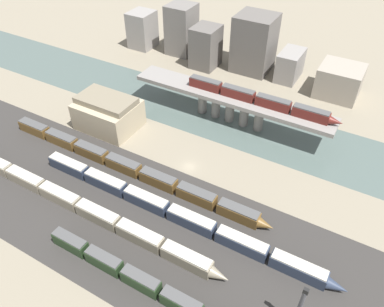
# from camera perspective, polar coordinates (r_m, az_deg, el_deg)

# --- Properties ---
(ground_plane) EXTENTS (400.00, 400.00, 0.00)m
(ground_plane) POSITION_cam_1_polar(r_m,az_deg,el_deg) (110.45, -0.44, -2.04)
(ground_plane) COLOR gray
(railbed_yard) EXTENTS (280.00, 42.00, 0.01)m
(railbed_yard) POSITION_cam_1_polar(r_m,az_deg,el_deg) (96.95, -7.67, -10.38)
(railbed_yard) COLOR #33302D
(railbed_yard) RESTS_ON ground
(river_water) EXTENTS (320.00, 26.20, 0.01)m
(river_water) POSITION_cam_1_polar(r_m,az_deg,el_deg) (129.63, 5.66, 5.10)
(river_water) COLOR #4C5B56
(river_water) RESTS_ON ground
(bridge) EXTENTS (69.02, 9.43, 9.79)m
(bridge) POSITION_cam_1_polar(r_m,az_deg,el_deg) (125.37, 5.88, 7.95)
(bridge) COLOR gray
(bridge) RESTS_ON ground
(train_on_bridge) EXTENTS (50.55, 2.85, 3.40)m
(train_on_bridge) POSITION_cam_1_polar(r_m,az_deg,el_deg) (120.49, 10.25, 8.15)
(train_on_bridge) COLOR #5B1E19
(train_on_bridge) RESTS_ON bridge
(train_yard_near) EXTENTS (72.99, 2.74, 3.88)m
(train_yard_near) POSITION_cam_1_polar(r_m,az_deg,el_deg) (81.88, -0.95, -22.20)
(train_yard_near) COLOR #23381E
(train_yard_near) RESTS_ON ground
(train_yard_mid) EXTENTS (94.33, 3.18, 3.67)m
(train_yard_mid) POSITION_cam_1_polar(r_m,az_deg,el_deg) (104.59, -18.81, -6.49)
(train_yard_mid) COLOR gray
(train_yard_mid) RESTS_ON ground
(train_yard_far) EXTENTS (85.18, 3.11, 3.69)m
(train_yard_far) POSITION_cam_1_polar(r_m,az_deg,el_deg) (95.90, -2.80, -9.01)
(train_yard_far) COLOR #2D384C
(train_yard_far) RESTS_ON ground
(train_yard_outer) EXTENTS (87.70, 3.17, 3.70)m
(train_yard_outer) POSITION_cam_1_polar(r_m,az_deg,el_deg) (109.35, -9.79, -2.02)
(train_yard_outer) COLOR brown
(train_yard_outer) RESTS_ON ground
(warehouse_building) EXTENTS (19.11, 15.06, 11.07)m
(warehouse_building) POSITION_cam_1_polar(r_m,az_deg,el_deg) (126.27, -12.65, 6.06)
(warehouse_building) COLOR tan
(warehouse_building) RESTS_ON ground
(city_block_far_left) EXTENTS (10.18, 11.13, 15.84)m
(city_block_far_left) POSITION_cam_1_polar(r_m,az_deg,el_deg) (178.65, -7.58, 18.21)
(city_block_far_left) COLOR gray
(city_block_far_left) RESTS_ON ground
(city_block_left) EXTENTS (11.10, 11.55, 21.14)m
(city_block_left) POSITION_cam_1_polar(r_m,az_deg,el_deg) (170.48, -1.60, 18.38)
(city_block_left) COLOR slate
(city_block_left) RESTS_ON ground
(city_block_center) EXTENTS (10.12, 11.55, 16.87)m
(city_block_center) POSITION_cam_1_polar(r_m,az_deg,el_deg) (159.50, 2.10, 15.92)
(city_block_center) COLOR #605B56
(city_block_center) RESTS_ON ground
(city_block_right) EXTENTS (15.05, 14.20, 22.61)m
(city_block_right) POSITION_cam_1_polar(r_m,az_deg,el_deg) (157.50, 9.46, 16.23)
(city_block_right) COLOR #605B56
(city_block_right) RESTS_ON ground
(city_block_far_right) EXTENTS (8.04, 13.54, 11.29)m
(city_block_far_right) POSITION_cam_1_polar(r_m,az_deg,el_deg) (155.90, 14.69, 12.88)
(city_block_far_right) COLOR gray
(city_block_far_right) RESTS_ON ground
(city_block_tall) EXTENTS (15.18, 14.44, 11.39)m
(city_block_tall) POSITION_cam_1_polar(r_m,az_deg,el_deg) (150.22, 21.53, 10.24)
(city_block_tall) COLOR gray
(city_block_tall) RESTS_ON ground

